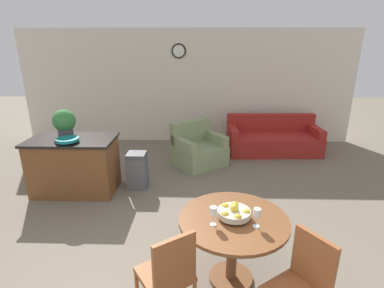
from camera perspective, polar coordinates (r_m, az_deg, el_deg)
The scene contains 13 objects.
wall_back at distance 7.38m, azimuth -0.98°, elevation 10.79°, with size 8.00×0.09×2.70m.
dining_table at distance 3.15m, azimuth 7.80°, elevation -16.40°, with size 1.09×1.09×0.75m.
dining_chair_near_left at distance 2.79m, azimuth -4.50°, elevation -23.25°, with size 0.58×0.58×0.94m.
dining_chair_near_right at distance 2.83m, azimuth 20.17°, elevation -23.76°, with size 0.58×0.58×0.94m.
fruit_bowl at distance 3.02m, azimuth 7.98°, elevation -12.78°, with size 0.33×0.33×0.15m.
wine_glass_left at distance 2.87m, azimuth 4.11°, elevation -12.76°, with size 0.07×0.07×0.19m.
wine_glass_right at distance 2.90m, azimuth 12.30°, elevation -12.80°, with size 0.07×0.07×0.19m.
kitchen_island at distance 5.31m, azimuth -21.42°, elevation -3.75°, with size 1.36×0.80×0.92m.
teal_bowl at distance 4.97m, azimuth -22.64°, elevation 0.76°, with size 0.34×0.34×0.07m.
potted_plant at distance 5.29m, azimuth -23.15°, elevation 3.86°, with size 0.36×0.36×0.44m.
trash_bin at distance 5.23m, azimuth -10.37°, elevation -4.92°, with size 0.32×0.31×0.62m.
couch at distance 7.05m, azimuth 15.10°, elevation 0.80°, with size 2.05×0.97×0.81m.
armchair at distance 6.12m, azimuth 1.15°, elevation -1.19°, with size 1.22×1.20×0.86m.
Camera 1 is at (0.33, -1.56, 2.39)m, focal length 28.00 mm.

